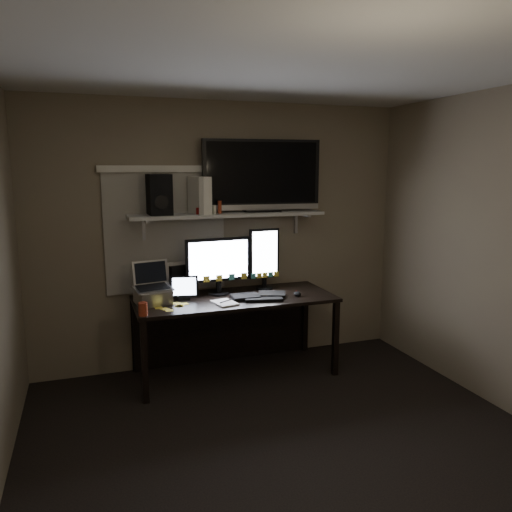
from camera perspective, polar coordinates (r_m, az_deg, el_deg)
name	(u,v)px	position (r m, az deg, el deg)	size (l,w,h in m)	color
floor	(296,455)	(3.60, 4.64, -21.69)	(3.60, 3.60, 0.00)	black
ceiling	(303,61)	(3.12, 5.35, 21.27)	(3.60, 3.60, 0.00)	silver
back_wall	(223,235)	(4.80, -3.78, 2.39)	(3.60, 3.60, 0.00)	#786956
window_blinds	(166,233)	(4.67, -10.27, 2.65)	(1.10, 0.02, 1.10)	beige
desk	(231,312)	(4.71, -2.87, -6.43)	(1.80, 0.75, 0.73)	black
wall_shelf	(228,214)	(4.61, -3.24, 4.76)	(1.80, 0.35, 0.03)	beige
monitor_landscape	(218,266)	(4.60, -4.32, -1.10)	(0.62, 0.06, 0.54)	black
monitor_portrait	(264,259)	(4.78, 0.95, -0.30)	(0.30, 0.06, 0.60)	black
keyboard	(259,296)	(4.54, 0.32, -4.54)	(0.51, 0.20, 0.03)	black
mouse	(297,294)	(4.61, 4.74, -4.31)	(0.07, 0.10, 0.04)	black
notepad	(225,303)	(4.34, -3.60, -5.36)	(0.17, 0.23, 0.01)	silver
tablet	(184,288)	(4.48, -8.24, -3.61)	(0.25, 0.10, 0.22)	black
file_sorter	(181,278)	(4.67, -8.60, -2.54)	(0.24, 0.11, 0.30)	black
laptop	(153,284)	(4.37, -11.74, -3.15)	(0.32, 0.26, 0.36)	#A4A3A8
cup	(143,309)	(4.08, -12.78, -5.93)	(0.07, 0.07, 0.11)	maroon
sticky_notes	(174,307)	(4.29, -9.32, -5.74)	(0.28, 0.21, 0.00)	#FFE145
tv	(262,176)	(4.72, 0.66, 9.16)	(1.12, 0.20, 0.67)	black
game_console	(200,195)	(4.54, -6.47, 6.92)	(0.09, 0.28, 0.33)	silver
speaker	(159,195)	(4.48, -11.00, 6.91)	(0.19, 0.24, 0.36)	black
bottles	(209,207)	(4.49, -5.41, 5.64)	(0.21, 0.05, 0.13)	#A50F0C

